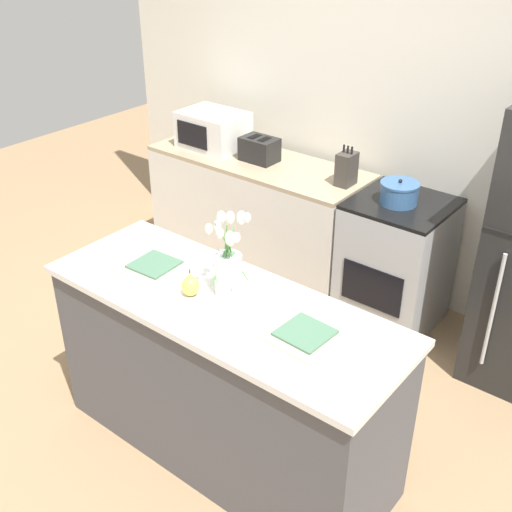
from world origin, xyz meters
TOP-DOWN VIEW (x-y plane):
  - ground_plane at (0.00, 0.00)m, footprint 10.00×10.00m
  - back_wall at (0.00, 2.00)m, footprint 5.20×0.08m
  - kitchen_island at (0.00, 0.00)m, footprint 1.80×0.66m
  - back_counter at (-1.06, 1.60)m, footprint 1.68×0.60m
  - stove_range at (0.10, 1.60)m, footprint 0.60×0.61m
  - flower_vase at (-0.01, 0.06)m, footprint 0.15×0.19m
  - pear_figurine at (-0.14, -0.06)m, footprint 0.08×0.08m
  - plate_setting_left at (-0.46, 0.01)m, footprint 0.30×0.30m
  - plate_setting_right at (0.46, 0.01)m, footprint 0.30×0.30m
  - toaster at (-1.04, 1.60)m, footprint 0.28×0.18m
  - cooking_pot at (0.08, 1.57)m, footprint 0.24×0.24m
  - microwave at (-1.49, 1.60)m, footprint 0.48×0.37m
  - knife_block at (-0.33, 1.61)m, footprint 0.10×0.14m

SIDE VIEW (x-z plane):
  - ground_plane at x=0.00m, z-range 0.00..0.00m
  - stove_range at x=0.10m, z-range 0.00..0.88m
  - back_counter at x=-1.06m, z-range 0.00..0.88m
  - kitchen_island at x=0.00m, z-range 0.00..0.94m
  - plate_setting_left at x=-0.46m, z-range 0.94..0.97m
  - plate_setting_right at x=0.46m, z-range 0.94..0.97m
  - cooking_pot at x=0.08m, z-range 0.87..1.03m
  - toaster at x=-1.04m, z-range 0.88..1.06m
  - knife_block at x=-0.33m, z-range 0.86..1.13m
  - pear_figurine at x=-0.14m, z-range 0.93..1.07m
  - microwave at x=-1.49m, z-range 0.88..1.15m
  - flower_vase at x=-0.01m, z-range 0.89..1.30m
  - back_wall at x=0.00m, z-range 0.00..2.70m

